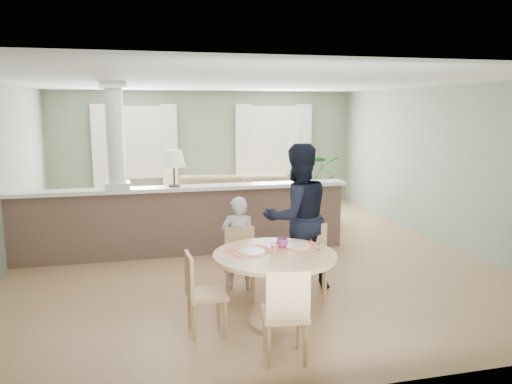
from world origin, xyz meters
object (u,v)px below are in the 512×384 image
object	(u,v)px
houseplant	(306,189)
chair_side	(200,290)
chair_far_boy	(240,259)
child_person	(239,243)
sofa	(241,201)
man_person	(297,218)
chair_far_man	(311,258)
dining_table	(275,268)
chair_near	(286,311)

from	to	relation	value
houseplant	chair_side	world-z (taller)	houseplant
houseplant	chair_far_boy	distance (m)	4.23
child_person	chair_side	bearing A→B (deg)	75.33
houseplant	child_person	bearing A→B (deg)	-121.86
sofa	man_person	bearing A→B (deg)	-82.46
chair_far_man	man_person	bearing A→B (deg)	121.28
dining_table	chair_near	size ratio (longest dim) A/B	1.44
child_person	man_person	xyz separation A→B (m)	(0.73, -0.17, 0.33)
chair_far_man	houseplant	bearing A→B (deg)	89.44
chair_far_boy	man_person	xyz separation A→B (m)	(0.77, 0.08, 0.47)
chair_far_boy	child_person	distance (m)	0.28
dining_table	chair_side	size ratio (longest dim) A/B	1.53
sofa	man_person	world-z (taller)	man_person
houseplant	chair_far_man	distance (m)	4.10
sofa	chair_side	size ratio (longest dim) A/B	3.74
child_person	chair_far_man	bearing A→B (deg)	163.14
child_person	sofa	bearing A→B (deg)	-88.40
chair_near	chair_side	size ratio (longest dim) A/B	1.06
chair_near	child_person	bearing A→B (deg)	-80.83
child_person	dining_table	bearing A→B (deg)	112.19
chair_far_man	dining_table	bearing A→B (deg)	-116.84
chair_side	chair_near	bearing A→B (deg)	-142.15
dining_table	child_person	world-z (taller)	child_person
sofa	chair_far_man	distance (m)	4.03
sofa	chair_side	distance (m)	4.94
chair_far_man	chair_side	bearing A→B (deg)	-136.55
chair_far_man	child_person	distance (m)	0.95
chair_side	child_person	xyz separation A→B (m)	(0.65, 1.18, 0.13)
sofa	chair_side	bearing A→B (deg)	-98.50
sofa	chair_far_man	world-z (taller)	sofa
chair_side	chair_far_man	bearing A→B (deg)	-67.74
sofa	child_person	world-z (taller)	child_person
man_person	child_person	bearing A→B (deg)	-21.73
chair_near	chair_side	distance (m)	1.04
sofa	chair_side	xyz separation A→B (m)	(-1.45, -4.72, 0.00)
dining_table	child_person	xyz separation A→B (m)	(-0.16, 1.14, -0.02)
houseplant	dining_table	size ratio (longest dim) A/B	1.05
chair_far_boy	chair_far_man	size ratio (longest dim) A/B	0.94
chair_far_boy	chair_near	xyz separation A→B (m)	(0.06, -1.72, 0.03)
chair_near	man_person	distance (m)	1.98
houseplant	child_person	xyz separation A→B (m)	(-2.11, -3.40, -0.08)
chair_side	man_person	bearing A→B (deg)	-56.91
chair_far_boy	dining_table	bearing A→B (deg)	-67.40
sofa	chair_far_man	bearing A→B (deg)	-81.30
houseplant	child_person	size ratio (longest dim) A/B	1.14
sofa	dining_table	bearing A→B (deg)	-89.21
chair_far_boy	child_person	world-z (taller)	child_person
dining_table	chair_far_man	size ratio (longest dim) A/B	1.44
chair_near	houseplant	bearing A→B (deg)	-102.90
chair_far_man	child_person	bearing A→B (deg)	166.91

